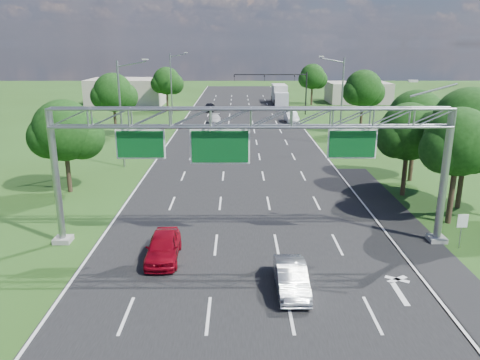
{
  "coord_description": "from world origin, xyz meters",
  "views": [
    {
      "loc": [
        -0.52,
        -14.0,
        11.44
      ],
      "look_at": [
        -0.36,
        13.28,
        3.49
      ],
      "focal_mm": 35.0,
      "sensor_mm": 36.0,
      "label": 1
    }
  ],
  "objects_px": {
    "regulatory_sign": "(462,224)",
    "box_truck": "(280,94)",
    "sign_gantry": "(252,128)",
    "red_coupe": "(163,247)",
    "traffic_signal": "(285,83)",
    "silver_sedan": "(291,278)"
  },
  "relations": [
    {
      "from": "sign_gantry",
      "to": "regulatory_sign",
      "type": "relative_size",
      "value": 11.19
    },
    {
      "from": "box_truck",
      "to": "regulatory_sign",
      "type": "bearing_deg",
      "value": -86.44
    },
    {
      "from": "traffic_signal",
      "to": "box_truck",
      "type": "height_order",
      "value": "traffic_signal"
    },
    {
      "from": "silver_sedan",
      "to": "box_truck",
      "type": "bearing_deg",
      "value": 84.81
    },
    {
      "from": "traffic_signal",
      "to": "silver_sedan",
      "type": "distance_m",
      "value": 59.25
    },
    {
      "from": "sign_gantry",
      "to": "traffic_signal",
      "type": "bearing_deg",
      "value": 82.32
    },
    {
      "from": "silver_sedan",
      "to": "box_truck",
      "type": "relative_size",
      "value": 0.44
    },
    {
      "from": "regulatory_sign",
      "to": "red_coupe",
      "type": "xyz_separation_m",
      "value": [
        -17.0,
        -1.34,
        -0.76
      ]
    },
    {
      "from": "regulatory_sign",
      "to": "box_truck",
      "type": "distance_m",
      "value": 69.85
    },
    {
      "from": "sign_gantry",
      "to": "box_truck",
      "type": "xyz_separation_m",
      "value": [
        7.67,
        68.69,
        -5.18
      ]
    },
    {
      "from": "sign_gantry",
      "to": "regulatory_sign",
      "type": "distance_m",
      "value": 13.25
    },
    {
      "from": "traffic_signal",
      "to": "box_truck",
      "type": "bearing_deg",
      "value": 88.1
    },
    {
      "from": "silver_sedan",
      "to": "red_coupe",
      "type": "bearing_deg",
      "value": 151.89
    },
    {
      "from": "regulatory_sign",
      "to": "silver_sedan",
      "type": "distance_m",
      "value": 11.43
    },
    {
      "from": "regulatory_sign",
      "to": "sign_gantry",
      "type": "bearing_deg",
      "value": 175.17
    },
    {
      "from": "red_coupe",
      "to": "box_truck",
      "type": "xyz_separation_m",
      "value": [
        12.6,
        71.05,
        0.97
      ]
    },
    {
      "from": "traffic_signal",
      "to": "silver_sedan",
      "type": "height_order",
      "value": "traffic_signal"
    },
    {
      "from": "regulatory_sign",
      "to": "box_truck",
      "type": "xyz_separation_m",
      "value": [
        -4.4,
        69.71,
        0.21
      ]
    },
    {
      "from": "sign_gantry",
      "to": "red_coupe",
      "type": "height_order",
      "value": "sign_gantry"
    },
    {
      "from": "traffic_signal",
      "to": "red_coupe",
      "type": "bearing_deg",
      "value": -102.31
    },
    {
      "from": "sign_gantry",
      "to": "box_truck",
      "type": "relative_size",
      "value": 2.49
    },
    {
      "from": "traffic_signal",
      "to": "box_truck",
      "type": "relative_size",
      "value": 1.3
    }
  ]
}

